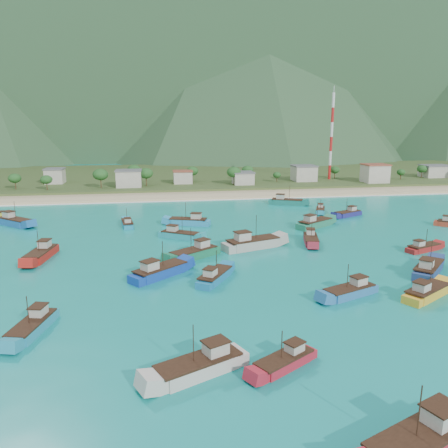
{
  "coord_description": "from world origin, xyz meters",
  "views": [
    {
      "loc": [
        -19.89,
        -87.25,
        28.01
      ],
      "look_at": [
        -3.33,
        18.0,
        3.0
      ],
      "focal_mm": 35.0,
      "sensor_mm": 36.0,
      "label": 1
    }
  ],
  "objects": [
    {
      "name": "radio_tower",
      "position": [
        61.15,
        108.0,
        21.25
      ],
      "size": [
        1.2,
        1.2,
        39.3
      ],
      "color": "red",
      "rests_on": "ground"
    },
    {
      "name": "boat_6",
      "position": [
        -15.6,
        -42.76,
        0.82
      ],
      "size": [
        11.63,
        7.77,
        6.66
      ],
      "rotation": [
        0.0,
        0.0,
        2.0
      ],
      "color": "beige",
      "rests_on": "ground"
    },
    {
      "name": "boat_11",
      "position": [
        30.38,
        -16.06,
        0.84
      ],
      "size": [
        10.54,
        10.46,
        6.78
      ],
      "rotation": [
        0.0,
        0.0,
        5.49
      ],
      "color": "navy",
      "rests_on": "ground"
    },
    {
      "name": "boat_25",
      "position": [
        24.68,
        56.53,
        0.87
      ],
      "size": [
        12.2,
        7.79,
        6.96
      ],
      "rotation": [
        0.0,
        0.0,
        4.31
      ],
      "color": "#176E62",
      "rests_on": "ground"
    },
    {
      "name": "boat_19",
      "position": [
        -12.33,
        0.83,
        0.87
      ],
      "size": [
        11.63,
        9.67,
        6.97
      ],
      "rotation": [
        0.0,
        0.0,
        2.19
      ],
      "color": "#166F49",
      "rests_on": "ground"
    },
    {
      "name": "beach",
      "position": [
        0.0,
        79.0,
        0.0
      ],
      "size": [
        400.0,
        18.0,
        1.2
      ],
      "primitive_type": "cube",
      "color": "beige",
      "rests_on": "ground"
    },
    {
      "name": "boat_27",
      "position": [
        22.55,
        23.28,
        0.91
      ],
      "size": [
        12.13,
        9.57,
        7.16
      ],
      "rotation": [
        0.0,
        0.0,
        5.28
      ],
      "color": "#227857",
      "rests_on": "ground"
    },
    {
      "name": "boat_21",
      "position": [
        -11.15,
        31.1,
        0.83
      ],
      "size": [
        11.89,
        6.82,
        6.74
      ],
      "rotation": [
        0.0,
        0.0,
        1.25
      ],
      "color": "#268BBE",
      "rests_on": "ground"
    },
    {
      "name": "vegetation",
      "position": [
        -9.46,
        102.6,
        5.2
      ],
      "size": [
        275.71,
        25.89,
        8.2
      ],
      "color": "#235623",
      "rests_on": "ground"
    },
    {
      "name": "boat_9",
      "position": [
        -37.21,
        -29.05,
        0.68
      ],
      "size": [
        5.24,
        10.38,
        5.89
      ],
      "rotation": [
        0.0,
        0.0,
        2.9
      ],
      "color": "teal",
      "rests_on": "ground"
    },
    {
      "name": "boat_18",
      "position": [
        -5.66,
        -42.87,
        0.55
      ],
      "size": [
        8.81,
        6.75,
        5.17
      ],
      "rotation": [
        0.0,
        0.0,
        2.12
      ],
      "color": "#B01E2E",
      "rests_on": "ground"
    },
    {
      "name": "boat_5",
      "position": [
        1.15,
        5.76,
        1.07
      ],
      "size": [
        14.18,
        8.28,
        8.05
      ],
      "rotation": [
        0.0,
        0.0,
        5.05
      ],
      "color": "#A8A499",
      "rests_on": "ground"
    },
    {
      "name": "boat_8",
      "position": [
        2.11,
        -57.9,
        0.92
      ],
      "size": [
        12.71,
        7.97,
        7.24
      ],
      "rotation": [
        0.0,
        0.0,
        1.96
      ],
      "color": "red",
      "rests_on": "ground"
    },
    {
      "name": "boat_16",
      "position": [
        38.42,
        -2.15,
        0.58
      ],
      "size": [
        9.39,
        5.62,
        5.33
      ],
      "rotation": [
        0.0,
        0.0,
        5.07
      ],
      "color": "maroon",
      "rests_on": "ground"
    },
    {
      "name": "boat_14",
      "position": [
        -14.58,
        17.23,
        0.72
      ],
      "size": [
        10.43,
        8.13,
        6.14
      ],
      "rotation": [
        0.0,
        0.0,
        4.15
      ],
      "color": "teal",
      "rests_on": "ground"
    },
    {
      "name": "boat_29",
      "position": [
        11.1,
        -23.95,
        0.7
      ],
      "size": [
        10.59,
        6.62,
        6.03
      ],
      "rotation": [
        0.0,
        0.0,
        1.95
      ],
      "color": "#286AA7",
      "rests_on": "ground"
    },
    {
      "name": "boat_3",
      "position": [
        15.98,
        8.11,
        0.68
      ],
      "size": [
        5.49,
        10.45,
        5.92
      ],
      "rotation": [
        0.0,
        0.0,
        2.88
      ],
      "color": "maroon",
      "rests_on": "ground"
    },
    {
      "name": "boat_28",
      "position": [
        -9.98,
        -13.52,
        0.68
      ],
      "size": [
        7.86,
        10.04,
        5.92
      ],
      "rotation": [
        0.0,
        0.0,
        5.72
      ],
      "color": "#1670A4",
      "rests_on": "ground"
    },
    {
      "name": "mountains",
      "position": [
        -18.31,
        403.81,
        106.83
      ],
      "size": [
        1520.0,
        440.0,
        260.0
      ],
      "color": "slate",
      "rests_on": "ground"
    },
    {
      "name": "boat_2",
      "position": [
        -44.2,
        5.29,
        0.83
      ],
      "size": [
        5.13,
        11.78,
        6.73
      ],
      "rotation": [
        0.0,
        0.0,
        2.98
      ],
      "color": "red",
      "rests_on": "ground"
    },
    {
      "name": "land",
      "position": [
        0.0,
        140.0,
        0.0
      ],
      "size": [
        400.0,
        110.0,
        2.4
      ],
      "primitive_type": "cube",
      "color": "#385123",
      "rests_on": "ground"
    },
    {
      "name": "surf_line",
      "position": [
        0.0,
        69.5,
        0.0
      ],
      "size": [
        400.0,
        2.5,
        0.08
      ],
      "primitive_type": "cube",
      "color": "white",
      "rests_on": "ground"
    },
    {
      "name": "village",
      "position": [
        17.78,
        101.49,
        4.78
      ],
      "size": [
        218.46,
        27.31,
        7.66
      ],
      "color": "beige",
      "rests_on": "ground"
    },
    {
      "name": "boat_17",
      "position": [
        -28.05,
        32.35,
        0.56
      ],
      "size": [
        3.87,
        9.16,
        5.24
      ],
      "rotation": [
        0.0,
        0.0,
        0.14
      ],
      "color": "teal",
      "rests_on": "ground"
    },
    {
      "name": "boat_1",
      "position": [
        31.51,
        42.24,
        0.51
      ],
      "size": [
        5.52,
        8.75,
        4.99
      ],
      "rotation": [
        0.0,
        0.0,
        2.75
      ],
      "color": "teal",
      "rests_on": "ground"
    },
    {
      "name": "boat_10",
      "position": [
        23.21,
        -26.48,
        0.74
      ],
      "size": [
        10.68,
        8.03,
        6.24
      ],
      "rotation": [
        0.0,
        0.0,
        5.24
      ],
      "color": "gold",
      "rests_on": "ground"
    },
    {
      "name": "boat_26",
      "position": [
        -19.81,
        -9.78,
        0.88
      ],
      "size": [
        11.36,
        10.31,
        7.02
      ],
      "rotation": [
        0.0,
        0.0,
        5.41
      ],
      "color": "#123DA2",
      "rests_on": "ground"
    },
    {
      "name": "ground",
      "position": [
        0.0,
        0.0,
        0.0
      ],
      "size": [
        600.0,
        600.0,
        0.0
      ],
      "primitive_type": "plane",
      "color": "#0B7B80",
      "rests_on": "ground"
    },
    {
      "name": "boat_13",
      "position": [
        37.5,
        35.08,
        0.67
      ],
      "size": [
        10.18,
        7.07,
        5.86
      ],
      "rotation": [
        0.0,
        0.0,
        2.04
      ],
      "color": "navy",
      "rests_on": "ground"
    },
    {
      "name": "boat_4",
      "position": [
        -59.13,
        38.28,
        0.92
      ],
      "size": [
        11.6,
        10.71,
        7.21
      ],
      "rotation": [
        0.0,
        0.0,
        4.0
      ],
      "color": "#1C5EA7",
      "rests_on": "ground"
    }
  ]
}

